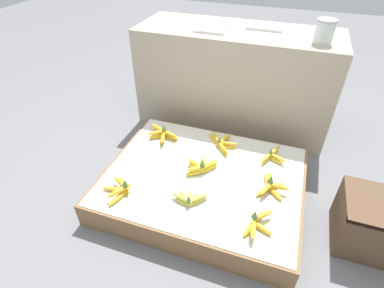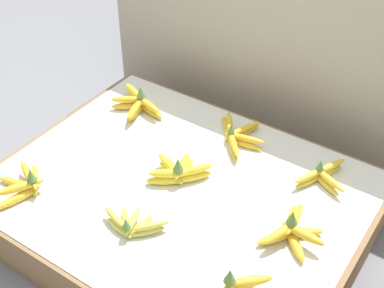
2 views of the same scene
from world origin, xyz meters
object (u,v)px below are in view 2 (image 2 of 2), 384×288
Objects in this scene: banana_bunch_front_midleft at (132,224)px; banana_bunch_back_midright at (322,176)px; banana_bunch_front_left at (24,184)px; banana_bunch_middle_midright at (292,230)px; banana_bunch_middle_midleft at (178,171)px; banana_bunch_back_midleft at (237,135)px; banana_bunch_back_left at (137,103)px.

banana_bunch_front_midleft is 0.64m from banana_bunch_back_midright.
banana_bunch_front_left reaches higher than banana_bunch_front_midleft.
banana_bunch_middle_midright is at bearing -84.80° from banana_bunch_back_midright.
banana_bunch_front_midleft is at bearing 9.04° from banana_bunch_front_left.
banana_bunch_middle_midright reaches higher than banana_bunch_front_left.
banana_bunch_middle_midleft reaches higher than banana_bunch_back_midleft.
banana_bunch_middle_midleft is 0.42m from banana_bunch_middle_midright.
banana_bunch_front_midleft is at bearing -52.46° from banana_bunch_back_left.
banana_bunch_front_left is at bearing -139.27° from banana_bunch_middle_midleft.
banana_bunch_front_left is 1.09× the size of banana_bunch_back_midright.
banana_bunch_middle_midleft is 0.94× the size of banana_bunch_back_midright.
banana_bunch_middle_midleft is 0.43m from banana_bunch_back_left.
banana_bunch_middle_midright reaches higher than banana_bunch_back_midright.
banana_bunch_back_left is 1.17× the size of banana_bunch_back_midright.
banana_bunch_front_midleft is 0.84× the size of banana_bunch_back_left.
banana_bunch_middle_midright is at bearing 20.65° from banana_bunch_front_left.
banana_bunch_middle_midright is (0.40, 0.24, 0.01)m from banana_bunch_front_midleft.
banana_bunch_middle_midleft is 0.90× the size of banana_bunch_middle_midright.
banana_bunch_back_midleft is 1.15× the size of banana_bunch_back_midright.
banana_bunch_back_midright is (0.34, -0.03, 0.00)m from banana_bunch_back_midleft.
banana_bunch_front_midleft is at bearing -94.04° from banana_bunch_back_midleft.
banana_bunch_front_left is 0.85m from banana_bunch_middle_midright.
banana_bunch_back_left reaches higher than banana_bunch_back_midleft.
banana_bunch_front_midleft is (0.39, 0.06, -0.01)m from banana_bunch_front_left.
banana_bunch_middle_midleft is 0.29m from banana_bunch_back_midleft.
banana_bunch_front_left is at bearing -170.96° from banana_bunch_front_midleft.
banana_bunch_middle_midleft is 0.80× the size of banana_bunch_back_left.
banana_bunch_middle_midright reaches higher than banana_bunch_front_midleft.
banana_bunch_middle_midright is at bearing -18.18° from banana_bunch_back_left.
banana_bunch_back_left is at bearing 147.13° from banana_bunch_middle_midleft.
banana_bunch_back_midright is at bearing -5.40° from banana_bunch_back_midleft.
banana_bunch_back_midleft is (0.42, 0.05, -0.01)m from banana_bunch_back_left.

